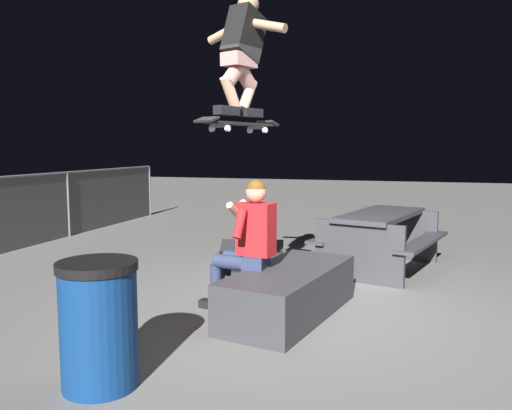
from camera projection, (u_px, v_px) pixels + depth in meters
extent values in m
plane|color=slate|center=(308.00, 313.00, 4.90)|extent=(40.00, 40.00, 0.00)
cube|color=#38383D|center=(289.00, 292.00, 4.82)|extent=(1.81, 1.05, 0.45)
cube|color=#2D3856|center=(256.00, 261.00, 4.85)|extent=(0.32, 0.20, 0.12)
cube|color=red|center=(256.00, 229.00, 4.82)|extent=(0.27, 0.37, 0.50)
sphere|color=tan|center=(256.00, 192.00, 4.78)|extent=(0.20, 0.20, 0.20)
sphere|color=brown|center=(256.00, 190.00, 4.77)|extent=(0.19, 0.19, 0.19)
cylinder|color=red|center=(240.00, 224.00, 4.66)|extent=(0.20, 0.12, 0.29)
cylinder|color=tan|center=(235.00, 211.00, 4.77)|extent=(0.25, 0.12, 0.19)
cylinder|color=red|center=(260.00, 218.00, 5.01)|extent=(0.20, 0.12, 0.29)
cylinder|color=tan|center=(248.00, 208.00, 4.98)|extent=(0.25, 0.12, 0.19)
cylinder|color=#2D3856|center=(233.00, 263.00, 4.87)|extent=(0.22, 0.42, 0.14)
cylinder|color=#2D3856|center=(216.00, 285.00, 4.99)|extent=(0.11, 0.11, 0.41)
cube|color=black|center=(212.00, 305.00, 5.04)|extent=(0.15, 0.28, 0.08)
cylinder|color=#2D3856|center=(243.00, 259.00, 5.03)|extent=(0.22, 0.42, 0.14)
cylinder|color=#2D3856|center=(226.00, 281.00, 5.15)|extent=(0.11, 0.11, 0.41)
cube|color=black|center=(222.00, 300.00, 5.20)|extent=(0.15, 0.28, 0.08)
cube|color=black|center=(239.00, 124.00, 4.68)|extent=(0.82, 0.46, 0.02)
cube|color=black|center=(267.00, 123.00, 5.04)|extent=(0.18, 0.23, 0.06)
cube|color=black|center=(207.00, 120.00, 4.32)|extent=(0.18, 0.23, 0.06)
cube|color=#99999E|center=(257.00, 128.00, 4.90)|extent=(0.11, 0.17, 0.03)
cylinder|color=white|center=(250.00, 130.00, 4.96)|extent=(0.06, 0.05, 0.05)
cylinder|color=white|center=(265.00, 130.00, 4.85)|extent=(0.06, 0.05, 0.05)
cube|color=#99999E|center=(220.00, 126.00, 4.46)|extent=(0.11, 0.17, 0.03)
cylinder|color=white|center=(212.00, 129.00, 4.51)|extent=(0.06, 0.05, 0.05)
cylinder|color=white|center=(228.00, 128.00, 4.41)|extent=(0.06, 0.05, 0.05)
cube|color=black|center=(251.00, 113.00, 4.81)|extent=(0.28, 0.18, 0.08)
cube|color=black|center=(227.00, 111.00, 4.52)|extent=(0.28, 0.18, 0.08)
cylinder|color=tan|center=(248.00, 95.00, 4.75)|extent=(0.26, 0.17, 0.31)
cylinder|color=#946966|center=(243.00, 72.00, 4.67)|extent=(0.36, 0.23, 0.33)
cylinder|color=tan|center=(231.00, 93.00, 4.55)|extent=(0.26, 0.17, 0.31)
cylinder|color=#946966|center=(235.00, 71.00, 4.58)|extent=(0.36, 0.23, 0.33)
cube|color=#946966|center=(239.00, 60.00, 4.61)|extent=(0.35, 0.29, 0.12)
cube|color=black|center=(244.00, 35.00, 4.65)|extent=(0.50, 0.36, 0.52)
sphere|color=tan|center=(248.00, 5.00, 4.67)|extent=(0.20, 0.20, 0.20)
cylinder|color=tan|center=(227.00, 32.00, 4.79)|extent=(0.23, 0.45, 0.19)
cylinder|color=tan|center=(265.00, 25.00, 4.53)|extent=(0.23, 0.45, 0.19)
cube|color=#28282D|center=(250.00, 266.00, 6.74)|extent=(1.18, 1.07, 0.06)
cube|color=#28282D|center=(250.00, 260.00, 6.73)|extent=(1.14, 1.06, 0.39)
cube|color=#28282D|center=(220.00, 259.00, 6.86)|extent=(0.90, 0.24, 0.19)
cube|color=#28282D|center=(281.00, 263.00, 6.61)|extent=(0.90, 0.24, 0.19)
cube|color=#38383D|center=(381.00, 215.00, 6.60)|extent=(1.83, 1.13, 0.06)
cube|color=#38383D|center=(341.00, 234.00, 6.93)|extent=(1.70, 0.69, 0.04)
cube|color=#38383D|center=(423.00, 242.00, 6.34)|extent=(1.70, 0.69, 0.04)
cube|color=#38383D|center=(398.00, 234.00, 7.29)|extent=(0.36, 1.08, 0.72)
cube|color=#38383D|center=(358.00, 252.00, 6.00)|extent=(0.36, 1.08, 0.72)
cylinder|color=navy|center=(99.00, 329.00, 3.37)|extent=(0.51, 0.51, 0.79)
cylinder|color=black|center=(97.00, 266.00, 3.32)|extent=(0.53, 0.53, 0.06)
cylinder|color=slate|center=(68.00, 204.00, 9.09)|extent=(0.05, 0.05, 1.15)
cylinder|color=slate|center=(150.00, 191.00, 11.95)|extent=(0.05, 0.05, 1.15)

